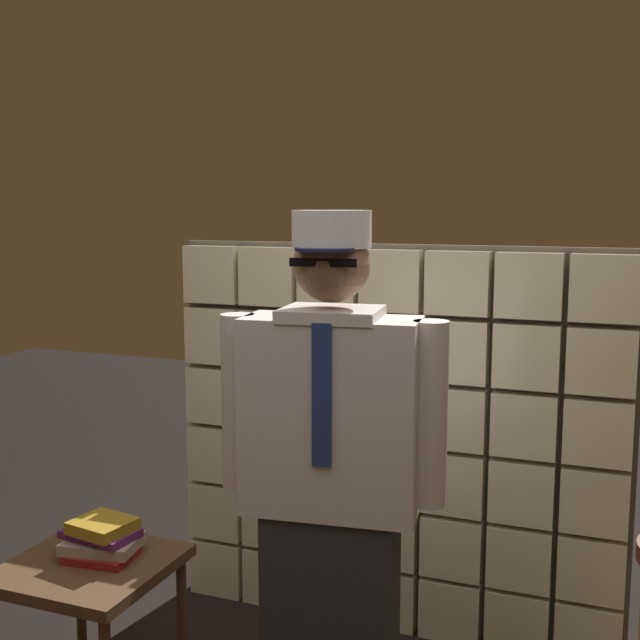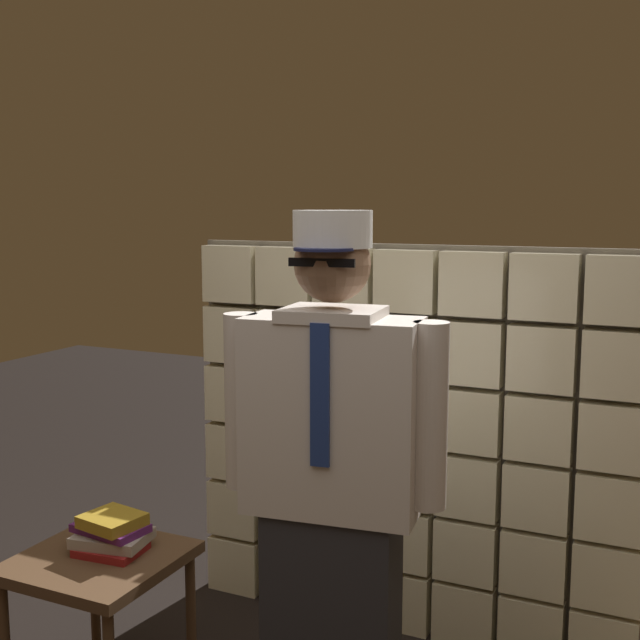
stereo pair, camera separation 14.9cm
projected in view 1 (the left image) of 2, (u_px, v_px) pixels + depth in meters
The scene contains 4 objects.
glass_block_wall at pixel (390, 443), 3.30m from camera, with size 1.89×0.10×1.62m.
standing_person at pixel (331, 488), 2.44m from camera, with size 0.70×0.32×1.74m.
side_table at pixel (90, 584), 2.72m from camera, with size 0.52×0.52×0.57m.
book_stack at pixel (102, 539), 2.74m from camera, with size 0.28×0.22×0.13m.
Camera 1 is at (0.91, -1.85, 1.75)m, focal length 45.43 mm.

